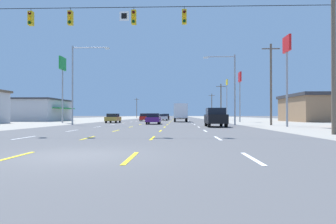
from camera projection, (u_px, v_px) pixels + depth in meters
ground_plane at (165, 120)px, 75.33m from camera, size 572.00×572.00×0.00m
lot_apron_left at (67, 120)px, 76.15m from camera, size 28.00×440.00×0.01m
lot_apron_right at (266, 120)px, 74.52m from camera, size 28.00×440.00×0.01m
lane_markings at (170, 118)px, 113.81m from camera, size 10.64×227.60×0.01m
signal_span_wire at (124, 49)px, 19.84m from camera, size 26.45×0.53×9.68m
suv_far_right_nearest at (215, 117)px, 31.98m from camera, size 1.98×4.90×1.98m
sedan_center_turn_near at (153, 119)px, 41.17m from camera, size 1.80×4.50×1.46m
sedan_far_left_mid at (113, 118)px, 48.18m from camera, size 1.80×4.50×1.46m
box_truck_inner_right_midfar at (181, 112)px, 55.08m from camera, size 2.40×7.20×3.23m
hatchback_inner_left_far at (145, 117)px, 60.64m from camera, size 1.72×3.90×1.54m
sedan_center_turn_farther at (163, 117)px, 67.75m from camera, size 1.80×4.50×1.46m
hatchback_center_turn_farthest at (166, 117)px, 76.69m from camera, size 1.72×3.90×1.54m
hatchback_inner_right_distant_a at (178, 116)px, 92.82m from camera, size 1.72×3.90×1.54m
storefront_left_row_1 at (36, 110)px, 62.68m from camera, size 12.08×13.25×4.51m
storefront_right_row_1 at (316, 108)px, 57.68m from camera, size 10.24×14.85×5.18m
pole_sign_left_row_1 at (63, 72)px, 48.42m from camera, size 0.24×2.55×10.49m
pole_sign_right_row_0 at (287, 59)px, 32.15m from camera, size 0.24×1.99×9.62m
pole_sign_right_row_1 at (240, 85)px, 53.36m from camera, size 0.24×1.81×8.79m
pole_sign_right_row_2 at (227, 91)px, 82.23m from camera, size 0.24×1.63×10.86m
streetlight_left_row_0 at (76, 79)px, 38.18m from camera, size 4.76×0.26×9.97m
streetlight_right_row_0 at (231, 84)px, 37.53m from camera, size 3.95×0.26×8.73m
utility_pole_right_row_0 at (271, 83)px, 37.41m from camera, size 2.20×0.26×10.03m
utility_pole_right_row_1 at (221, 101)px, 70.22m from camera, size 2.20×0.26×8.45m
utility_pole_right_row_2 at (212, 106)px, 104.20m from camera, size 2.20×0.26×8.53m
utility_pole_left_row_3 at (137, 107)px, 132.38m from camera, size 2.20×0.26×8.62m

